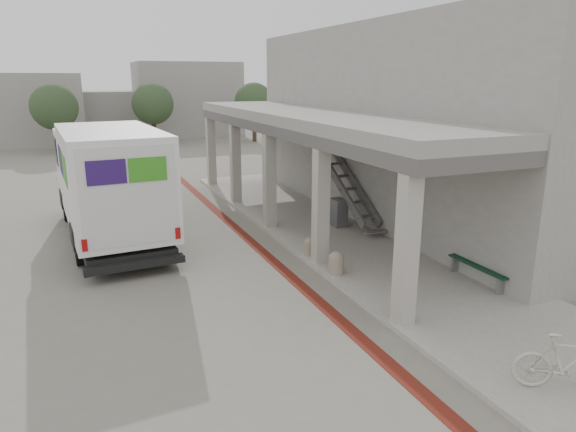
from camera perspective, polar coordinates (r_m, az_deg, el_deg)
name	(u,v)px	position (r m, az deg, el deg)	size (l,w,h in m)	color
ground	(256,283)	(13.47, -3.62, -7.43)	(120.00, 120.00, 0.00)	slate
bike_lane_stripe	(265,254)	(15.54, -2.56, -4.26)	(0.35, 40.00, 0.01)	#601D13
sidewalk	(386,260)	(15.13, 10.89, -4.86)	(4.40, 28.00, 0.12)	gray
transit_building	(388,127)	(19.64, 11.09, 9.70)	(7.60, 17.00, 7.00)	gray
distant_backdrop	(85,108)	(47.75, -21.67, 11.13)	(28.00, 10.00, 6.50)	gray
tree_left	(54,107)	(39.85, -24.54, 10.94)	(3.20, 3.20, 4.80)	#38281C
tree_mid	(153,104)	(42.26, -14.80, 11.94)	(3.20, 3.20, 4.80)	#38281C
tree_right	(254,103)	(43.17, -3.80, 12.45)	(3.20, 3.20, 4.80)	#38281C
fedex_truck	(108,180)	(17.71, -19.33, 3.85)	(3.21, 8.77, 3.68)	black
bench	(480,270)	(13.97, 20.53, -5.60)	(0.42, 1.93, 0.45)	gray
bollard_near	(336,262)	(13.69, 5.38, -5.16)	(0.41, 0.41, 0.62)	gray
bollard_far	(310,246)	(15.08, 2.47, -3.33)	(0.36, 0.36, 0.54)	gray
utility_cabinet	(338,212)	(18.00, 5.63, 0.39)	(0.44, 0.58, 0.97)	slate
bicycle_cream	(568,363)	(9.87, 28.65, -14.17)	(0.48, 1.71, 1.03)	beige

